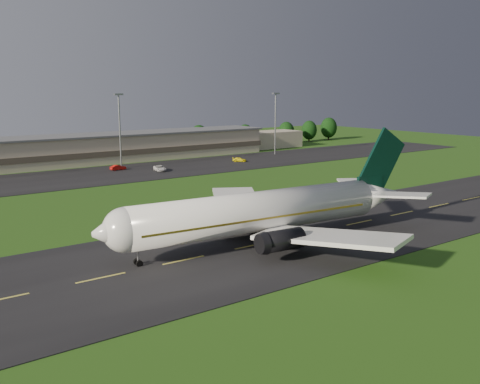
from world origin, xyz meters
TOP-DOWN VIEW (x-y plane):
  - ground at (0.00, 0.00)m, footprint 360.00×360.00m
  - taxiway at (0.00, 0.00)m, footprint 220.00×30.00m
  - apron at (0.00, 72.00)m, footprint 260.00×30.00m
  - airliner at (-9.27, -0.08)m, footprint 51.27×42.01m
  - terminal at (6.40, 96.18)m, footprint 145.00×16.00m
  - light_mast_centre at (5.00, 80.00)m, footprint 2.40×1.20m
  - light_mast_east at (60.00, 80.00)m, footprint 2.40×1.20m
  - tree_line at (25.38, 106.44)m, footprint 192.81×9.93m
  - service_vehicle_b at (2.83, 77.23)m, footprint 4.34×1.78m
  - service_vehicle_c at (11.07, 69.07)m, footprint 3.62×5.79m
  - service_vehicle_d at (39.20, 71.69)m, footprint 4.15×4.13m

SIDE VIEW (x-z plane):
  - ground at x=0.00m, z-range 0.00..0.00m
  - taxiway at x=0.00m, z-range 0.00..0.10m
  - apron at x=0.00m, z-range 0.00..0.10m
  - service_vehicle_d at x=39.20m, z-range 0.10..1.31m
  - service_vehicle_b at x=2.83m, z-range 0.10..1.50m
  - service_vehicle_c at x=11.07m, z-range 0.10..1.59m
  - terminal at x=6.40m, z-range -0.21..8.19m
  - airliner at x=-9.27m, z-range -3.13..12.45m
  - tree_line at x=25.38m, z-range -0.18..10.09m
  - light_mast_centre at x=5.00m, z-range 2.56..22.91m
  - light_mast_east at x=60.00m, z-range 2.56..22.91m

